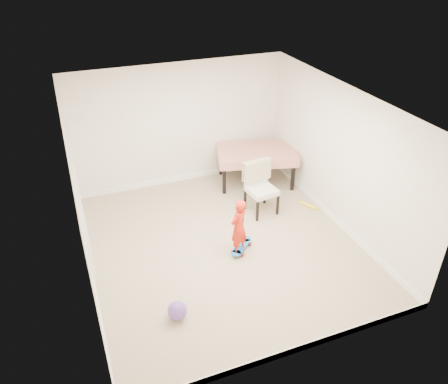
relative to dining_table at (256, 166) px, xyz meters
name	(u,v)px	position (x,y,z in m)	size (l,w,h in m)	color
ground	(223,244)	(-1.47, -1.84, -0.39)	(5.00, 5.00, 0.00)	tan
ceiling	(223,105)	(-1.47, -1.84, 2.19)	(4.50, 5.00, 0.04)	white
wall_back	(180,125)	(-1.47, 0.64, 0.91)	(4.50, 0.04, 2.60)	silver
wall_front	(299,279)	(-1.47, -4.32, 0.91)	(4.50, 0.04, 2.60)	silver
wall_left	(80,208)	(-3.70, -1.84, 0.91)	(0.04, 5.00, 2.60)	silver
wall_right	(340,158)	(0.76, -1.84, 0.91)	(0.04, 5.00, 2.60)	silver
door	(82,213)	(-3.70, -1.54, 0.64)	(0.10, 0.94, 2.11)	white
baseboard_back	(182,178)	(-1.47, 0.65, -0.33)	(4.50, 0.02, 0.12)	white
baseboard_front	(291,351)	(-1.47, -4.33, -0.33)	(4.50, 0.02, 0.12)	white
baseboard_left	(92,273)	(-3.71, -1.84, -0.33)	(0.02, 5.00, 0.12)	white
baseboard_right	(332,216)	(0.77, -1.84, -0.33)	(0.02, 5.00, 0.12)	white
dining_table	(256,166)	(0.00, 0.00, 0.00)	(1.64, 1.03, 0.77)	red
dining_chair	(262,189)	(-0.40, -1.13, 0.13)	(0.56, 0.64, 1.03)	silver
skateboard	(241,248)	(-1.22, -2.09, -0.34)	(0.60, 0.22, 0.09)	blue
child	(239,229)	(-1.31, -2.16, 0.13)	(0.37, 0.25, 1.03)	red
balloon	(177,311)	(-2.69, -3.19, -0.25)	(0.28, 0.28, 0.28)	#6646A8
foam_toy	(309,205)	(0.57, -1.32, -0.36)	(0.06, 0.06, 0.40)	yellow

